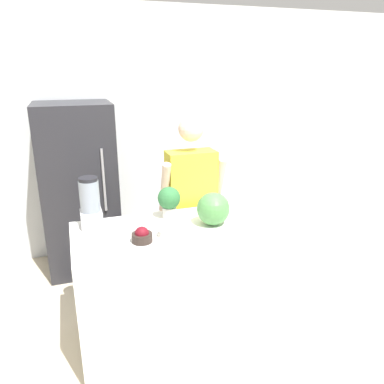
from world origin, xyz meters
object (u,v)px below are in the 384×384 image
(refrigerator, at_px, (80,189))
(bowl_cherries, at_px, (142,236))
(watermelon, at_px, (213,209))
(bowl_cream, at_px, (167,231))
(person, at_px, (191,207))
(potted_plant, at_px, (169,200))
(blender, at_px, (90,204))

(refrigerator, distance_m, bowl_cherries, 1.50)
(watermelon, height_order, bowl_cream, watermelon)
(person, bearing_deg, potted_plant, -130.71)
(bowl_cherries, distance_m, potted_plant, 0.45)
(person, bearing_deg, bowl_cream, -121.03)
(bowl_cherries, relative_size, potted_plant, 0.57)
(person, relative_size, watermelon, 6.84)
(bowl_cream, bearing_deg, watermelon, 9.10)
(person, distance_m, blender, 0.95)
(bowl_cherries, bearing_deg, blender, 129.59)
(refrigerator, bearing_deg, bowl_cream, -70.12)
(refrigerator, xyz_separation_m, blender, (0.04, -1.10, 0.23))
(refrigerator, height_order, bowl_cream, refrigerator)
(potted_plant, bearing_deg, bowl_cherries, -129.24)
(watermelon, bearing_deg, bowl_cream, -170.90)
(person, relative_size, potted_plant, 6.64)
(blender, bearing_deg, potted_plant, -1.43)
(person, xyz_separation_m, watermelon, (-0.03, -0.58, 0.20))
(blender, bearing_deg, watermelon, -17.76)
(watermelon, bearing_deg, bowl_cherries, -170.53)
(refrigerator, distance_m, watermelon, 1.63)
(bowl_cherries, bearing_deg, refrigerator, 103.02)
(refrigerator, relative_size, watermelon, 7.10)
(person, distance_m, bowl_cherries, 0.88)
(bowl_cream, relative_size, potted_plant, 0.52)
(refrigerator, bearing_deg, blender, -87.76)
(refrigerator, xyz_separation_m, bowl_cream, (0.51, -1.42, 0.09))
(refrigerator, height_order, potted_plant, refrigerator)
(potted_plant, bearing_deg, blender, 178.57)
(watermelon, bearing_deg, person, 87.35)
(person, height_order, bowl_cream, person)
(watermelon, xyz_separation_m, bowl_cream, (-0.36, -0.06, -0.10))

